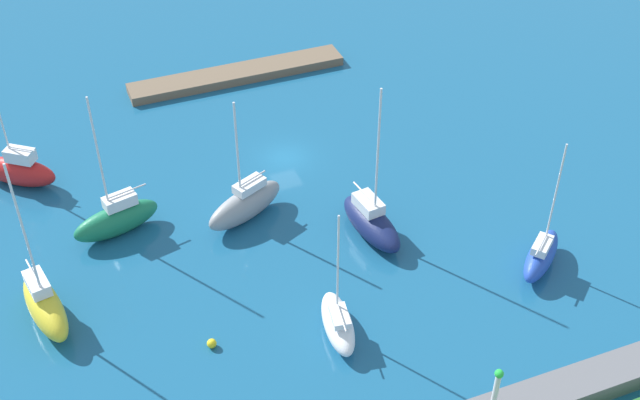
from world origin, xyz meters
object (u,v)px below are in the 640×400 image
object	(u,v)px
sailboat_red_outer_mooring	(19,170)
sailboat_yellow_inner_mooring	(45,305)
harbor_beacon	(496,388)
sailboat_blue_lone_north	(541,255)
sailboat_green_center_basin	(117,219)
sailboat_navy_west_end	(371,221)
mooring_buoy_yellow	(212,343)
sailboat_white_lone_south	(338,323)
sailboat_gray_far_north	(245,204)
pier_dock	(237,74)

from	to	relation	value
sailboat_red_outer_mooring	sailboat_yellow_inner_mooring	size ratio (longest dim) A/B	0.83
harbor_beacon	sailboat_blue_lone_north	distance (m)	15.73
sailboat_red_outer_mooring	sailboat_yellow_inner_mooring	distance (m)	17.06
sailboat_green_center_basin	sailboat_blue_lone_north	bearing A→B (deg)	138.30
sailboat_navy_west_end	sailboat_red_outer_mooring	distance (m)	30.25
harbor_beacon	sailboat_navy_west_end	bearing A→B (deg)	-91.61
mooring_buoy_yellow	sailboat_red_outer_mooring	bearing A→B (deg)	-66.88
sailboat_blue_lone_north	sailboat_green_center_basin	bearing A→B (deg)	112.10
sailboat_white_lone_south	sailboat_red_outer_mooring	world-z (taller)	sailboat_red_outer_mooring
sailboat_gray_far_north	sailboat_green_center_basin	bearing A→B (deg)	-35.86
sailboat_navy_west_end	sailboat_blue_lone_north	xyz separation A→B (m)	(-10.33, 8.14, -0.07)
sailboat_blue_lone_north	sailboat_white_lone_south	bearing A→B (deg)	142.62
pier_dock	sailboat_green_center_basin	world-z (taller)	sailboat_green_center_basin
sailboat_navy_west_end	sailboat_blue_lone_north	size ratio (longest dim) A/B	1.22
pier_dock	mooring_buoy_yellow	size ratio (longest dim) A/B	32.85
sailboat_navy_west_end	sailboat_white_lone_south	xyz separation A→B (m)	(6.45, 8.74, -0.26)
sailboat_green_center_basin	pier_dock	bearing A→B (deg)	-142.26
pier_dock	mooring_buoy_yellow	distance (m)	35.99
sailboat_gray_far_north	sailboat_green_center_basin	size ratio (longest dim) A/B	0.88
sailboat_gray_far_north	sailboat_blue_lone_north	size ratio (longest dim) A/B	1.00
harbor_beacon	sailboat_yellow_inner_mooring	size ratio (longest dim) A/B	0.27
sailboat_blue_lone_north	mooring_buoy_yellow	world-z (taller)	sailboat_blue_lone_north
sailboat_yellow_inner_mooring	sailboat_blue_lone_north	bearing A→B (deg)	66.03
sailboat_white_lone_south	sailboat_yellow_inner_mooring	distance (m)	20.50
sailboat_gray_far_north	sailboat_red_outer_mooring	xyz separation A→B (m)	(16.46, -11.36, -0.00)
harbor_beacon	sailboat_navy_west_end	world-z (taller)	sailboat_navy_west_end
harbor_beacon	mooring_buoy_yellow	distance (m)	19.37
sailboat_blue_lone_north	sailboat_yellow_inner_mooring	size ratio (longest dim) A/B	0.80
sailboat_yellow_inner_mooring	sailboat_red_outer_mooring	bearing A→B (deg)	168.84
sailboat_blue_lone_north	sailboat_yellow_inner_mooring	distance (m)	36.28
pier_dock	sailboat_gray_far_north	distance (m)	22.36
mooring_buoy_yellow	pier_dock	bearing A→B (deg)	-109.87
sailboat_red_outer_mooring	sailboat_green_center_basin	world-z (taller)	sailboat_green_center_basin
sailboat_green_center_basin	mooring_buoy_yellow	bearing A→B (deg)	91.07
sailboat_green_center_basin	harbor_beacon	bearing A→B (deg)	110.74
sailboat_blue_lone_north	sailboat_yellow_inner_mooring	xyz separation A→B (m)	(35.38, -8.01, 0.31)
sailboat_green_center_basin	mooring_buoy_yellow	distance (m)	14.77
sailboat_blue_lone_north	sailboat_green_center_basin	xyz separation A→B (m)	(28.92, -15.69, 0.19)
harbor_beacon	sailboat_yellow_inner_mooring	xyz separation A→B (m)	(24.50, -19.13, -2.04)
sailboat_gray_far_north	sailboat_blue_lone_north	xyz separation A→B (m)	(-18.94, 13.72, -0.21)
harbor_beacon	sailboat_yellow_inner_mooring	distance (m)	31.15
sailboat_gray_far_north	sailboat_green_center_basin	world-z (taller)	sailboat_green_center_basin
harbor_beacon	sailboat_green_center_basin	world-z (taller)	sailboat_green_center_basin
pier_dock	sailboat_blue_lone_north	xyz separation A→B (m)	(-13.06, 35.26, 0.80)
harbor_beacon	pier_dock	bearing A→B (deg)	-87.31
sailboat_navy_west_end	mooring_buoy_yellow	xyz separation A→B (m)	(14.95, 6.73, -0.98)
harbor_beacon	sailboat_yellow_inner_mooring	bearing A→B (deg)	-37.97
sailboat_gray_far_north	harbor_beacon	bearing A→B (deg)	83.31
sailboat_red_outer_mooring	sailboat_yellow_inner_mooring	xyz separation A→B (m)	(-0.01, 17.06, 0.10)
harbor_beacon	sailboat_navy_west_end	xyz separation A→B (m)	(-0.54, -19.25, -2.28)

